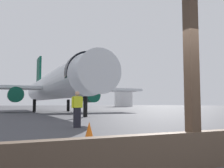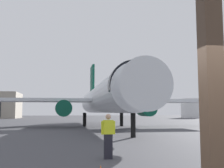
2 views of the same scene
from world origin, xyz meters
The scene contains 5 objects.
ground_plane centered at (0.00, 40.00, 0.00)m, with size 220.00×220.00×0.00m, color #424247.
window_frame centered at (0.00, 0.00, 1.33)m, with size 9.00×0.24×3.81m.
airplane centered at (3.32, 31.08, 3.54)m, with size 26.55×36.48×10.36m.
ground_crew_worker centered at (0.15, 8.05, 0.90)m, with size 0.57×0.22×1.74m.
fuel_storage_tank centered at (39.23, 81.23, 3.09)m, with size 6.91×6.91×6.18m, color white.
Camera 2 is at (-1.53, -2.66, 1.81)m, focal length 43.83 mm.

